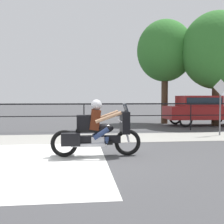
# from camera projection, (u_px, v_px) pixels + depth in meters

# --- Properties ---
(ground_plane) EXTENTS (120.00, 120.00, 0.00)m
(ground_plane) POSITION_uv_depth(u_px,v_px,m) (87.00, 157.00, 7.35)
(ground_plane) COLOR #424244
(sidewalk_band) EXTENTS (44.00, 2.40, 0.01)m
(sidewalk_band) POSITION_uv_depth(u_px,v_px,m) (85.00, 138.00, 10.73)
(sidewalk_band) COLOR #99968E
(sidewalk_band) RESTS_ON ground
(crosswalk_band) EXTENTS (3.45, 6.00, 0.01)m
(crosswalk_band) POSITION_uv_depth(u_px,v_px,m) (37.00, 160.00, 7.01)
(crosswalk_band) COLOR silver
(crosswalk_band) RESTS_ON ground
(fence_railing) EXTENTS (36.00, 0.05, 1.30)m
(fence_railing) POSITION_uv_depth(u_px,v_px,m) (84.00, 109.00, 12.84)
(fence_railing) COLOR black
(fence_railing) RESTS_ON ground
(motorcycle) EXTENTS (2.40, 0.76, 1.51)m
(motorcycle) POSITION_uv_depth(u_px,v_px,m) (96.00, 131.00, 7.44)
(motorcycle) COLOR black
(motorcycle) RESTS_ON ground
(parked_car) EXTENTS (4.13, 1.77, 1.66)m
(parked_car) POSITION_uv_depth(u_px,v_px,m) (201.00, 108.00, 15.63)
(parked_car) COLOR maroon
(parked_car) RESTS_ON ground
(street_sign) EXTENTS (0.65, 0.06, 2.31)m
(street_sign) POSITION_uv_depth(u_px,v_px,m) (220.00, 101.00, 11.50)
(street_sign) COLOR slate
(street_sign) RESTS_ON ground
(tree_behind_sign) EXTENTS (3.32, 3.32, 6.17)m
(tree_behind_sign) POSITION_uv_depth(u_px,v_px,m) (165.00, 51.00, 16.67)
(tree_behind_sign) COLOR #473323
(tree_behind_sign) RESTS_ON ground
(tree_behind_car) EXTENTS (3.86, 3.86, 6.28)m
(tree_behind_car) POSITION_uv_depth(u_px,v_px,m) (216.00, 51.00, 15.42)
(tree_behind_car) COLOR #473323
(tree_behind_car) RESTS_ON ground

